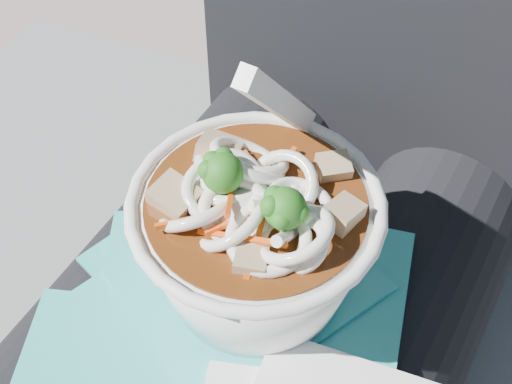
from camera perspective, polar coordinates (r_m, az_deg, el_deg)
The scene contains 5 objects.
stone_ledge at distance 0.90m, azimuth 4.00°, elevation -13.81°, with size 1.00×0.50×0.42m, color slate.
lap at distance 0.59m, azimuth -1.21°, elevation -12.96°, with size 0.33×0.48×0.15m.
person_body at distance 0.61m, azimuth 3.13°, elevation -4.70°, with size 0.34×0.94×0.97m.
plastic_bag at distance 0.52m, azimuth -2.65°, elevation -8.88°, with size 0.26×0.34×0.01m.
udon_bowl at distance 0.47m, azimuth -0.05°, elevation -3.38°, with size 0.19×0.19×0.20m.
Camera 1 is at (0.14, -0.23, 1.02)m, focal length 50.00 mm.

